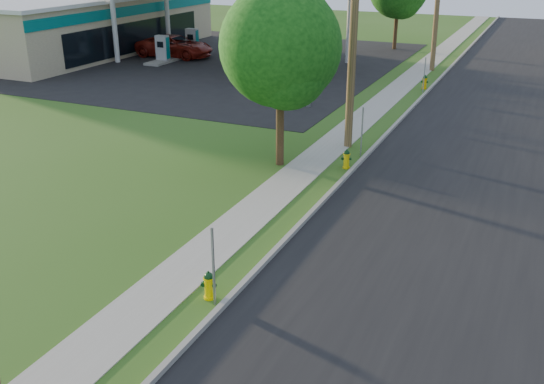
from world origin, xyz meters
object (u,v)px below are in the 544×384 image
object	(u,v)px
fuel_pump_nw	(163,52)
fuel_pump_sw	(192,44)
fuel_pump_ne	(279,62)
hydrant_far	(425,82)
tree_verge	(282,52)
fuel_pump_se	(302,53)
car_silver	(273,56)
hydrant_mid	(346,159)
car_red	(175,46)
hydrant_near	(209,285)
utility_pole_mid	(354,25)

from	to	relation	value
fuel_pump_nw	fuel_pump_sw	xyz separation A→B (m)	(0.00, 4.00, 0.00)
fuel_pump_ne	hydrant_far	distance (m)	9.67
tree_verge	fuel_pump_se	bearing A→B (deg)	109.79
fuel_pump_sw	fuel_pump_se	size ratio (longest dim) A/B	1.00
fuel_pump_nw	car_silver	world-z (taller)	fuel_pump_nw
fuel_pump_ne	hydrant_mid	xyz separation A→B (m)	(9.66, -15.58, -0.36)
tree_verge	hydrant_mid	size ratio (longest dim) A/B	8.91
hydrant_mid	car_red	world-z (taller)	car_red
tree_verge	car_silver	xyz separation A→B (m)	(-8.26, 17.45, -3.47)
hydrant_far	car_silver	distance (m)	10.78
fuel_pump_nw	fuel_pump_ne	bearing A→B (deg)	0.00
hydrant_near	car_red	bearing A→B (deg)	124.21
fuel_pump_se	car_silver	bearing A→B (deg)	-108.79
car_silver	fuel_pump_se	bearing A→B (deg)	-26.35
utility_pole_mid	hydrant_far	distance (m)	13.05
fuel_pump_ne	car_silver	size ratio (longest dim) A/B	0.66
fuel_pump_nw	tree_verge	distance (m)	23.31
utility_pole_mid	car_red	world-z (taller)	utility_pole_mid
hydrant_far	hydrant_near	bearing A→B (deg)	-90.31
fuel_pump_ne	hydrant_near	xyz separation A→B (m)	(9.50, -25.62, -0.36)
fuel_pump_se	car_silver	distance (m)	3.00
fuel_pump_sw	car_red	size ratio (longest dim) A/B	0.55
fuel_pump_ne	tree_verge	world-z (taller)	tree_verge
fuel_pump_sw	car_silver	distance (m)	8.52
tree_verge	car_red	distance (m)	25.20
hydrant_mid	hydrant_far	bearing A→B (deg)	90.13
fuel_pump_sw	utility_pole_mid	bearing A→B (deg)	-43.52
hydrant_far	fuel_pump_ne	bearing A→B (deg)	175.32
hydrant_mid	fuel_pump_nw	bearing A→B (deg)	140.15
fuel_pump_ne	hydrant_mid	distance (m)	18.34
utility_pole_mid	tree_verge	distance (m)	3.71
fuel_pump_nw	fuel_pump_se	bearing A→B (deg)	23.96
fuel_pump_nw	hydrant_far	distance (m)	18.65
hydrant_near	hydrant_far	bearing A→B (deg)	89.69
fuel_pump_se	hydrant_mid	xyz separation A→B (m)	(9.66, -19.58, -0.36)
car_red	fuel_pump_ne	bearing A→B (deg)	-104.81
fuel_pump_nw	car_silver	size ratio (longest dim) A/B	0.66
tree_verge	fuel_pump_sw	bearing A→B (deg)	128.78
utility_pole_mid	car_silver	distance (m)	17.75
hydrant_far	car_red	distance (m)	19.30
fuel_pump_nw	tree_verge	xyz separation A→B (m)	(16.30, -16.28, 3.58)
hydrant_far	hydrant_mid	bearing A→B (deg)	-89.87
utility_pole_mid	car_red	xyz separation A→B (m)	(-18.34, 15.23, -4.15)
fuel_pump_sw	hydrant_mid	distance (m)	27.05
car_red	hydrant_mid	bearing A→B (deg)	-134.53
fuel_pump_nw	hydrant_far	xyz separation A→B (m)	(18.63, -0.79, -0.32)
fuel_pump_se	hydrant_near	xyz separation A→B (m)	(9.50, -29.62, -0.36)
fuel_pump_sw	hydrant_far	distance (m)	19.24
hydrant_near	car_silver	bearing A→B (deg)	111.33
hydrant_mid	hydrant_far	size ratio (longest dim) A/B	0.92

